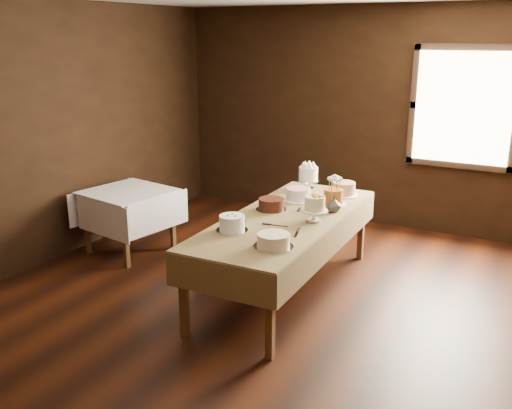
# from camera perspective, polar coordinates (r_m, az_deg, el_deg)

# --- Properties ---
(floor) EXTENTS (5.00, 6.00, 0.01)m
(floor) POSITION_cam_1_polar(r_m,az_deg,el_deg) (5.34, -1.04, -10.35)
(floor) COLOR black
(floor) RESTS_ON ground
(wall_back) EXTENTS (5.00, 0.02, 2.80)m
(wall_back) POSITION_cam_1_polar(r_m,az_deg,el_deg) (7.58, 10.22, 8.65)
(wall_back) COLOR black
(wall_back) RESTS_ON ground
(wall_left) EXTENTS (0.02, 6.00, 2.80)m
(wall_left) POSITION_cam_1_polar(r_m,az_deg,el_deg) (6.45, -20.97, 6.43)
(wall_left) COLOR black
(wall_left) RESTS_ON ground
(window) EXTENTS (1.10, 0.05, 1.30)m
(window) POSITION_cam_1_polar(r_m,az_deg,el_deg) (7.20, 20.11, 9.10)
(window) COLOR #FFEABF
(window) RESTS_ON wall_back
(display_table) EXTENTS (1.03, 2.52, 0.78)m
(display_table) POSITION_cam_1_polar(r_m,az_deg,el_deg) (5.40, 3.05, -1.80)
(display_table) COLOR #4F351D
(display_table) RESTS_ON ground
(side_table) EXTENTS (1.01, 1.01, 0.73)m
(side_table) POSITION_cam_1_polar(r_m,az_deg,el_deg) (6.61, -12.71, 0.65)
(side_table) COLOR #4F351D
(side_table) RESTS_ON ground
(cake_meringue) EXTENTS (0.25, 0.25, 0.27)m
(cake_meringue) POSITION_cam_1_polar(r_m,az_deg,el_deg) (6.32, 5.26, 2.59)
(cake_meringue) COLOR silver
(cake_meringue) RESTS_ON display_table
(cake_speckled) EXTENTS (0.31, 0.31, 0.14)m
(cake_speckled) POSITION_cam_1_polar(r_m,az_deg,el_deg) (6.14, 8.82, 1.54)
(cake_speckled) COLOR white
(cake_speckled) RESTS_ON display_table
(cake_lattice) EXTENTS (0.37, 0.37, 0.12)m
(cake_lattice) POSITION_cam_1_polar(r_m,az_deg,el_deg) (5.90, 4.28, 0.94)
(cake_lattice) COLOR white
(cake_lattice) RESTS_ON display_table
(cake_caramel) EXTENTS (0.26, 0.26, 0.16)m
(cake_caramel) POSITION_cam_1_polar(r_m,az_deg,el_deg) (5.77, 7.76, 0.70)
(cake_caramel) COLOR white
(cake_caramel) RESTS_ON display_table
(cake_chocolate) EXTENTS (0.34, 0.34, 0.12)m
(cake_chocolate) POSITION_cam_1_polar(r_m,az_deg,el_deg) (5.55, 1.55, -0.02)
(cake_chocolate) COLOR silver
(cake_chocolate) RESTS_ON display_table
(cake_flowers) EXTENTS (0.24, 0.24, 0.25)m
(cake_flowers) POSITION_cam_1_polar(r_m,az_deg,el_deg) (5.24, 5.90, -0.55)
(cake_flowers) COLOR white
(cake_flowers) RESTS_ON display_table
(cake_swirl) EXTENTS (0.31, 0.31, 0.14)m
(cake_swirl) POSITION_cam_1_polar(r_m,az_deg,el_deg) (4.97, -2.43, -1.94)
(cake_swirl) COLOR silver
(cake_swirl) RESTS_ON display_table
(cake_cream) EXTENTS (0.33, 0.33, 0.12)m
(cake_cream) POSITION_cam_1_polar(r_m,az_deg,el_deg) (4.60, 1.76, -3.68)
(cake_cream) COLOR silver
(cake_cream) RESTS_ON display_table
(cake_server_a) EXTENTS (0.24, 0.06, 0.01)m
(cake_server_a) POSITION_cam_1_polar(r_m,az_deg,el_deg) (5.12, 2.40, -2.15)
(cake_server_a) COLOR silver
(cake_server_a) RESTS_ON display_table
(cake_server_b) EXTENTS (0.09, 0.24, 0.01)m
(cake_server_b) POSITION_cam_1_polar(r_m,az_deg,el_deg) (4.90, 4.06, -3.03)
(cake_server_b) COLOR silver
(cake_server_b) RESTS_ON display_table
(cake_server_c) EXTENTS (0.09, 0.24, 0.01)m
(cake_server_c) POSITION_cam_1_polar(r_m,az_deg,el_deg) (5.70, 4.51, -0.20)
(cake_server_c) COLOR silver
(cake_server_c) RESTS_ON display_table
(cake_server_d) EXTENTS (0.19, 0.18, 0.01)m
(cake_server_d) POSITION_cam_1_polar(r_m,az_deg,el_deg) (5.50, 6.92, -0.90)
(cake_server_d) COLOR silver
(cake_server_d) RESTS_ON display_table
(cake_server_e) EXTENTS (0.24, 0.07, 0.01)m
(cake_server_e) POSITION_cam_1_polar(r_m,az_deg,el_deg) (5.28, -1.65, -1.53)
(cake_server_e) COLOR silver
(cake_server_e) RESTS_ON display_table
(flower_vase) EXTENTS (0.20, 0.20, 0.15)m
(flower_vase) POSITION_cam_1_polar(r_m,az_deg,el_deg) (5.56, 7.81, 0.01)
(flower_vase) COLOR #2D2823
(flower_vase) RESTS_ON display_table
(flower_bouquet) EXTENTS (0.14, 0.14, 0.20)m
(flower_bouquet) POSITION_cam_1_polar(r_m,az_deg,el_deg) (5.50, 7.89, 1.95)
(flower_bouquet) COLOR white
(flower_bouquet) RESTS_ON flower_vase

